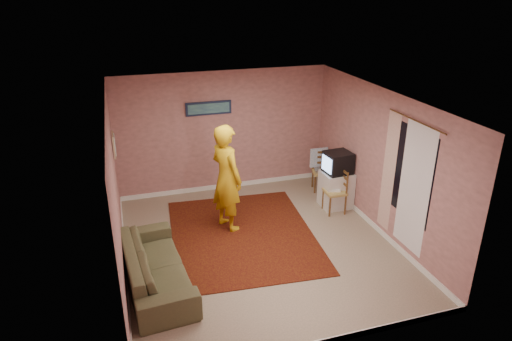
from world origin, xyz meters
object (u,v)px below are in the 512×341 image
object	(u,v)px
chair_a	(322,168)
sofa	(156,266)
person	(227,178)
tv_cabinet	(336,189)
crt_tv	(338,163)
chair_b	(335,187)

from	to	relation	value
chair_a	sofa	xyz separation A→B (m)	(-3.80, -2.35, -0.21)
chair_a	person	world-z (taller)	person
person	tv_cabinet	bearing A→B (deg)	-109.52
crt_tv	chair_a	bearing A→B (deg)	81.37
chair_b	sofa	size ratio (longest dim) A/B	0.22
tv_cabinet	person	distance (m)	2.40
sofa	person	size ratio (longest dim) A/B	1.09
tv_cabinet	sofa	distance (m)	4.06
chair_b	sofa	xyz separation A→B (m)	(-3.61, -1.34, -0.23)
tv_cabinet	person	xyz separation A→B (m)	(-2.30, -0.19, 0.63)
crt_tv	sofa	size ratio (longest dim) A/B	0.25
tv_cabinet	crt_tv	xyz separation A→B (m)	(-0.01, -0.00, 0.58)
sofa	person	xyz separation A→B (m)	(1.45, 1.37, 0.68)
chair_a	chair_b	size ratio (longest dim) A/B	0.96
chair_b	person	world-z (taller)	person
tv_cabinet	sofa	xyz separation A→B (m)	(-3.75, -1.56, -0.05)
crt_tv	person	size ratio (longest dim) A/B	0.27
chair_b	sofa	world-z (taller)	chair_b
chair_a	chair_b	world-z (taller)	chair_b
tv_cabinet	sofa	world-z (taller)	tv_cabinet
chair_a	person	size ratio (longest dim) A/B	0.23
chair_b	chair_a	bearing A→B (deg)	171.48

